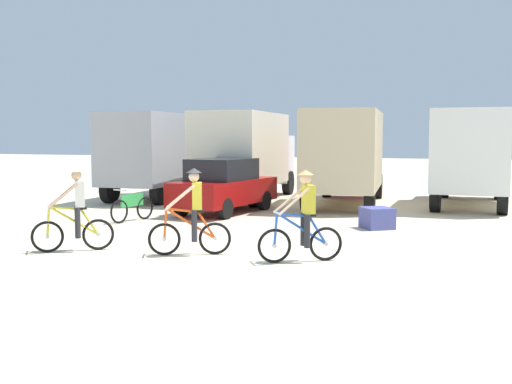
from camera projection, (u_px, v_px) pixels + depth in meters
name	position (u px, v px, depth m)	size (l,w,h in m)	color
ground_plane	(201.00, 270.00, 11.38)	(120.00, 120.00, 0.00)	beige
box_truck_grey_hauler	(162.00, 151.00, 24.42)	(2.43, 6.76, 3.35)	#9E9EA3
box_truck_cream_rv	(246.00, 152.00, 23.67)	(2.54, 6.81, 3.35)	beige
box_truck_tan_camper	(346.00, 153.00, 21.95)	(2.80, 6.89, 3.35)	#CCB78E
box_truck_white_box	(471.00, 153.00, 21.67)	(2.64, 6.84, 3.35)	white
sedan_parked	(224.00, 186.00, 19.71)	(2.43, 4.43, 1.76)	maroon
cyclist_orange_shirt	(75.00, 212.00, 13.15)	(1.46, 1.04, 1.82)	black
cyclist_cowboy_hat	(192.00, 215.00, 12.72)	(1.61, 0.80, 1.82)	black
cyclist_near_camera	(303.00, 219.00, 12.02)	(1.53, 0.93, 1.82)	black
bicycle_spare	(132.00, 208.00, 17.82)	(0.62, 1.69, 0.97)	black
supply_crate	(377.00, 218.00, 16.43)	(0.74, 0.76, 0.57)	#4C5199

